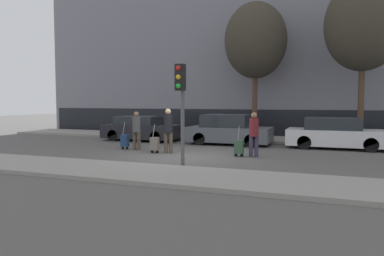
{
  "coord_description": "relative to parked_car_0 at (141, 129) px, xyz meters",
  "views": [
    {
      "loc": [
        5.22,
        -12.97,
        2.07
      ],
      "look_at": [
        -0.44,
        1.8,
        0.95
      ],
      "focal_mm": 35.0,
      "sensor_mm": 36.0,
      "label": 1
    }
  ],
  "objects": [
    {
      "name": "ground_plane",
      "position": [
        4.39,
        -4.59,
        -0.62
      ],
      "size": [
        80.0,
        80.0,
        0.0
      ],
      "primitive_type": "plane",
      "color": "#565451"
    },
    {
      "name": "sidewalk_near",
      "position": [
        4.39,
        -8.34,
        -0.56
      ],
      "size": [
        28.0,
        2.5,
        0.12
      ],
      "color": "gray",
      "rests_on": "ground_plane"
    },
    {
      "name": "sidewalk_far",
      "position": [
        4.39,
        2.41,
        -0.56
      ],
      "size": [
        28.0,
        3.0,
        0.12
      ],
      "color": "gray",
      "rests_on": "ground_plane"
    },
    {
      "name": "building_facade",
      "position": [
        4.39,
        6.14,
        5.39
      ],
      "size": [
        28.0,
        3.11,
        12.04
      ],
      "color": "slate",
      "rests_on": "ground_plane"
    },
    {
      "name": "parked_car_0",
      "position": [
        0.0,
        0.0,
        0.0
      ],
      "size": [
        4.01,
        1.91,
        1.3
      ],
      "color": "black",
      "rests_on": "ground_plane"
    },
    {
      "name": "parked_car_1",
      "position": [
        4.81,
        -0.07,
        0.05
      ],
      "size": [
        3.98,
        1.88,
        1.44
      ],
      "color": "#4C5156",
      "rests_on": "ground_plane"
    },
    {
      "name": "parked_car_2",
      "position": [
        9.66,
        0.0,
        0.02
      ],
      "size": [
        4.23,
        1.75,
        1.36
      ],
      "color": "silver",
      "rests_on": "ground_plane"
    },
    {
      "name": "pedestrian_left",
      "position": [
        1.67,
        -3.49,
        0.31
      ],
      "size": [
        0.35,
        0.34,
        1.65
      ],
      "rotation": [
        0.0,
        0.0,
        0.11
      ],
      "color": "#4C4233",
      "rests_on": "ground_plane"
    },
    {
      "name": "trolley_left",
      "position": [
        1.13,
        -3.55,
        -0.24
      ],
      "size": [
        0.34,
        0.29,
        1.18
      ],
      "color": "navy",
      "rests_on": "ground_plane"
    },
    {
      "name": "pedestrian_center",
      "position": [
        3.39,
        -3.97,
        0.4
      ],
      "size": [
        0.34,
        0.34,
        1.79
      ],
      "rotation": [
        0.0,
        0.0,
        0.34
      ],
      "color": "#4C4233",
      "rests_on": "ground_plane"
    },
    {
      "name": "trolley_center",
      "position": [
        2.87,
        -4.16,
        -0.24
      ],
      "size": [
        0.34,
        0.29,
        1.18
      ],
      "color": "slate",
      "rests_on": "ground_plane"
    },
    {
      "name": "pedestrian_right",
      "position": [
        6.8,
        -3.77,
        0.33
      ],
      "size": [
        0.34,
        0.34,
        1.67
      ],
      "rotation": [
        0.0,
        0.0,
        0.27
      ],
      "color": "#383347",
      "rests_on": "ground_plane"
    },
    {
      "name": "trolley_right",
      "position": [
        6.27,
        -3.91,
        -0.25
      ],
      "size": [
        0.34,
        0.29,
        1.16
      ],
      "color": "#335138",
      "rests_on": "ground_plane"
    },
    {
      "name": "traffic_light",
      "position": [
        5.19,
        -6.96,
        1.68
      ],
      "size": [
        0.28,
        0.47,
        3.21
      ],
      "color": "#515154",
      "rests_on": "ground_plane"
    },
    {
      "name": "parked_bicycle",
      "position": [
        5.1,
        2.5,
        -0.13
      ],
      "size": [
        1.77,
        0.06,
        0.96
      ],
      "color": "black",
      "rests_on": "sidewalk_far"
    },
    {
      "name": "bare_tree_near_crossing",
      "position": [
        5.53,
        2.63,
        4.71
      ],
      "size": [
        3.33,
        3.33,
        7.26
      ],
      "color": "#4C3826",
      "rests_on": "sidewalk_far"
    },
    {
      "name": "bare_tree_down_street",
      "position": [
        10.73,
        1.67,
        4.98
      ],
      "size": [
        3.5,
        3.5,
        7.64
      ],
      "color": "#4C3826",
      "rests_on": "sidewalk_far"
    }
  ]
}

